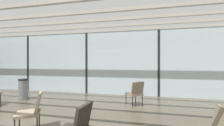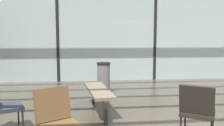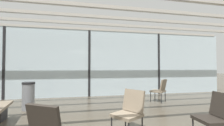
{
  "view_description": "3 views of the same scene",
  "coord_description": "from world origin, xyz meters",
  "px_view_note": "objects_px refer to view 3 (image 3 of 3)",
  "views": [
    {
      "loc": [
        3.05,
        -2.06,
        1.54
      ],
      "look_at": [
        1.43,
        4.72,
        1.52
      ],
      "focal_mm": 24.6,
      "sensor_mm": 36.0,
      "label": 1
    },
    {
      "loc": [
        -2.45,
        -3.06,
        1.52
      ],
      "look_at": [
        -1.46,
        6.33,
        0.52
      ],
      "focal_mm": 36.71,
      "sensor_mm": 36.0,
      "label": 2
    },
    {
      "loc": [
        -0.5,
        -2.12,
        1.33
      ],
      "look_at": [
        1.3,
        6.21,
        1.56
      ],
      "focal_mm": 25.25,
      "sensor_mm": 36.0,
      "label": 3
    }
  ],
  "objects_px": {
    "lounge_chair_4": "(160,89)",
    "trash_bin": "(28,96)",
    "lounge_chair_2": "(216,114)",
    "lounge_chair_1": "(130,109)",
    "parked_airplane": "(67,57)"
  },
  "relations": [
    {
      "from": "lounge_chair_4",
      "to": "trash_bin",
      "type": "height_order",
      "value": "lounge_chair_4"
    },
    {
      "from": "lounge_chair_2",
      "to": "lounge_chair_4",
      "type": "bearing_deg",
      "value": 172.03
    },
    {
      "from": "lounge_chair_2",
      "to": "lounge_chair_4",
      "type": "distance_m",
      "value": 3.27
    },
    {
      "from": "lounge_chair_1",
      "to": "lounge_chair_2",
      "type": "relative_size",
      "value": 1.0
    },
    {
      "from": "parked_airplane",
      "to": "trash_bin",
      "type": "bearing_deg",
      "value": -95.43
    },
    {
      "from": "lounge_chair_1",
      "to": "lounge_chair_2",
      "type": "bearing_deg",
      "value": 32.27
    },
    {
      "from": "parked_airplane",
      "to": "lounge_chair_1",
      "type": "height_order",
      "value": "parked_airplane"
    },
    {
      "from": "parked_airplane",
      "to": "lounge_chair_2",
      "type": "bearing_deg",
      "value": -72.65
    },
    {
      "from": "lounge_chair_2",
      "to": "parked_airplane",
      "type": "bearing_deg",
      "value": -158.21
    },
    {
      "from": "parked_airplane",
      "to": "lounge_chair_1",
      "type": "distance_m",
      "value": 9.99
    },
    {
      "from": "lounge_chair_2",
      "to": "lounge_chair_1",
      "type": "bearing_deg",
      "value": -109.93
    },
    {
      "from": "lounge_chair_1",
      "to": "lounge_chair_2",
      "type": "distance_m",
      "value": 1.53
    },
    {
      "from": "lounge_chair_1",
      "to": "trash_bin",
      "type": "xyz_separation_m",
      "value": [
        -2.52,
        2.4,
        -0.06
      ]
    },
    {
      "from": "parked_airplane",
      "to": "trash_bin",
      "type": "relative_size",
      "value": 14.51
    },
    {
      "from": "parked_airplane",
      "to": "lounge_chair_2",
      "type": "distance_m",
      "value": 10.93
    }
  ]
}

